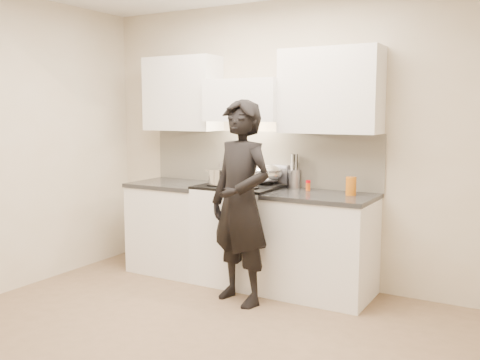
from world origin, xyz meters
name	(u,v)px	position (x,y,z in m)	size (l,w,h in m)	color
ground_plane	(178,341)	(0.00, 0.00, 0.00)	(4.00, 4.00, 0.00)	#856A4E
room_shell	(199,118)	(-0.06, 0.37, 1.60)	(4.04, 3.54, 2.70)	beige
stove	(240,233)	(-0.30, 1.42, 0.47)	(0.76, 0.65, 0.96)	white
counter_right	(321,245)	(0.53, 1.43, 0.46)	(0.92, 0.67, 0.92)	white
counter_left	(175,226)	(-1.08, 1.43, 0.46)	(0.82, 0.67, 0.92)	white
wok	(265,174)	(-0.10, 1.55, 1.06)	(0.36, 0.43, 0.29)	silver
stock_pot	(220,177)	(-0.45, 1.30, 1.03)	(0.31, 0.24, 0.14)	silver
utensil_crock	(294,177)	(0.15, 1.67, 1.02)	(0.12, 0.12, 0.32)	#A4A5B2
spice_jar	(308,185)	(0.34, 1.57, 0.97)	(0.04, 0.04, 0.10)	#D65314
oil_glass	(351,186)	(0.77, 1.50, 1.00)	(0.09, 0.09, 0.16)	#BC6111
person	(241,203)	(-0.01, 0.92, 0.87)	(0.64, 0.42, 1.75)	black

